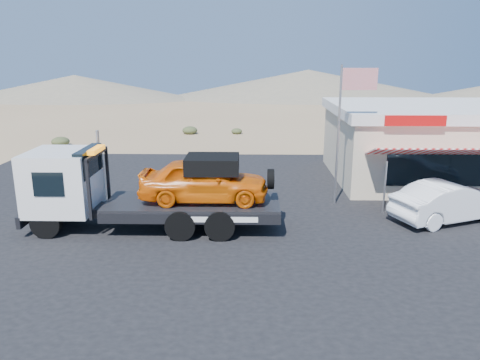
{
  "coord_description": "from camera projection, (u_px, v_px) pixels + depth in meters",
  "views": [
    {
      "loc": [
        0.88,
        -15.29,
        6.39
      ],
      "look_at": [
        0.54,
        2.92,
        1.5
      ],
      "focal_mm": 35.0,
      "sensor_mm": 36.0,
      "label": 1
    }
  ],
  "objects": [
    {
      "name": "asphalt_lot",
      "position": [
        275.0,
        214.0,
        19.3
      ],
      "size": [
        32.0,
        24.0,
        0.02
      ],
      "primitive_type": "cube",
      "color": "black",
      "rests_on": "ground"
    },
    {
      "name": "distant_hills",
      "position": [
        177.0,
        86.0,
        69.38
      ],
      "size": [
        126.0,
        48.0,
        4.2
      ],
      "color": "#726B59",
      "rests_on": "ground"
    },
    {
      "name": "ground",
      "position": [
        223.0,
        243.0,
        16.44
      ],
      "size": [
        120.0,
        120.0,
        0.0
      ],
      "primitive_type": "plane",
      "color": "#957554",
      "rests_on": "ground"
    },
    {
      "name": "tow_truck",
      "position": [
        147.0,
        186.0,
        17.4
      ],
      "size": [
        9.25,
        2.74,
        3.09
      ],
      "color": "black",
      "rests_on": "asphalt_lot"
    },
    {
      "name": "jerky_store",
      "position": [
        433.0,
        142.0,
        24.4
      ],
      "size": [
        10.4,
        9.97,
        3.9
      ],
      "color": "beige",
      "rests_on": "asphalt_lot"
    },
    {
      "name": "white_sedan",
      "position": [
        450.0,
        201.0,
        18.39
      ],
      "size": [
        5.03,
        3.34,
        1.57
      ],
      "primitive_type": "imported",
      "rotation": [
        0.0,
        0.0,
        1.96
      ],
      "color": "white",
      "rests_on": "asphalt_lot"
    },
    {
      "name": "desert_scrub",
      "position": [
        19.0,
        163.0,
        27.25
      ],
      "size": [
        20.38,
        32.06,
        0.69
      ],
      "color": "#374123",
      "rests_on": "ground"
    },
    {
      "name": "flagpole",
      "position": [
        345.0,
        119.0,
        19.72
      ],
      "size": [
        1.55,
        0.1,
        6.0
      ],
      "color": "#99999E",
      "rests_on": "asphalt_lot"
    }
  ]
}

